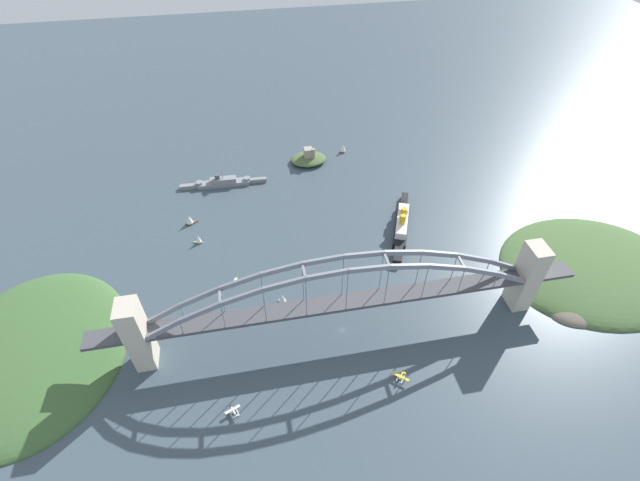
# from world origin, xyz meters

# --- Properties ---
(ground_plane) EXTENTS (1400.00, 1400.00, 0.00)m
(ground_plane) POSITION_xyz_m (0.00, 0.00, 0.00)
(ground_plane) COLOR #3D4C56
(harbor_arch_bridge) EXTENTS (308.41, 16.00, 64.94)m
(harbor_arch_bridge) POSITION_xyz_m (-0.00, -0.00, 29.55)
(harbor_arch_bridge) COLOR beige
(harbor_arch_bridge) RESTS_ON ground
(headland_west_shore) EXTENTS (119.58, 139.47, 19.79)m
(headland_west_shore) POSITION_xyz_m (-199.69, 15.71, 0.00)
(headland_west_shore) COLOR #3D6033
(headland_west_shore) RESTS_ON ground
(headland_east_shore) EXTENTS (138.80, 115.22, 18.26)m
(headland_east_shore) POSITION_xyz_m (195.59, 17.19, 0.00)
(headland_east_shore) COLOR #476638
(headland_east_shore) RESTS_ON ground
(ocean_liner) EXTENTS (38.67, 82.18, 20.08)m
(ocean_liner) POSITION_xyz_m (69.96, 88.77, 5.60)
(ocean_liner) COLOR black
(ocean_liner) RESTS_ON ground
(naval_cruiser) EXTENTS (79.30, 9.98, 17.74)m
(naval_cruiser) POSITION_xyz_m (-72.71, 178.29, 3.18)
(naval_cruiser) COLOR gray
(naval_cruiser) RESTS_ON ground
(fort_island_mid_harbor) EXTENTS (34.77, 27.37, 16.25)m
(fort_island_mid_harbor) POSITION_xyz_m (11.51, 201.68, 4.11)
(fort_island_mid_harbor) COLOR #4C6038
(fort_island_mid_harbor) RESTS_ON ground
(seaplane_taxiing_near_bridge) EXTENTS (9.35, 8.71, 5.06)m
(seaplane_taxiing_near_bridge) POSITION_xyz_m (26.74, -41.55, 2.06)
(seaplane_taxiing_near_bridge) COLOR #B7B7B2
(seaplane_taxiing_near_bridge) RESTS_ON ground
(seaplane_second_in_formation) EXTENTS (9.17, 8.20, 4.88)m
(seaplane_second_in_formation) POSITION_xyz_m (-73.58, -44.71, 2.04)
(seaplane_second_in_formation) COLOR #B7B7B2
(seaplane_second_in_formation) RESTS_ON ground
(small_boat_0) EXTENTS (8.28, 8.44, 9.99)m
(small_boat_0) POSITION_xyz_m (-36.04, 29.95, 4.67)
(small_boat_0) COLOR silver
(small_boat_0) RESTS_ON ground
(small_boat_1) EXTENTS (10.33, 7.10, 9.98)m
(small_boat_1) POSITION_xyz_m (-101.52, 128.37, 4.67)
(small_boat_1) COLOR brown
(small_boat_1) RESTS_ON ground
(small_boat_2) EXTENTS (6.16, 10.78, 1.86)m
(small_boat_2) POSITION_xyz_m (-67.55, 56.22, 0.65)
(small_boat_2) COLOR #2D6B3D
(small_boat_2) RESTS_ON ground
(small_boat_3) EXTENTS (8.60, 8.68, 10.48)m
(small_boat_3) POSITION_xyz_m (49.10, 213.26, 4.85)
(small_boat_3) COLOR #B2231E
(small_boat_3) RESTS_ON ground
(small_boat_4) EXTENTS (7.64, 5.07, 8.91)m
(small_boat_4) POSITION_xyz_m (-94.03, 103.25, 4.18)
(small_boat_4) COLOR gold
(small_boat_4) RESTS_ON ground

